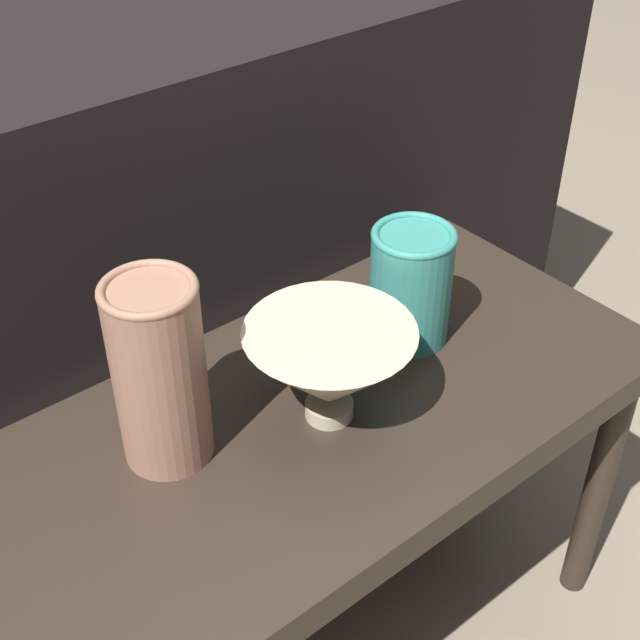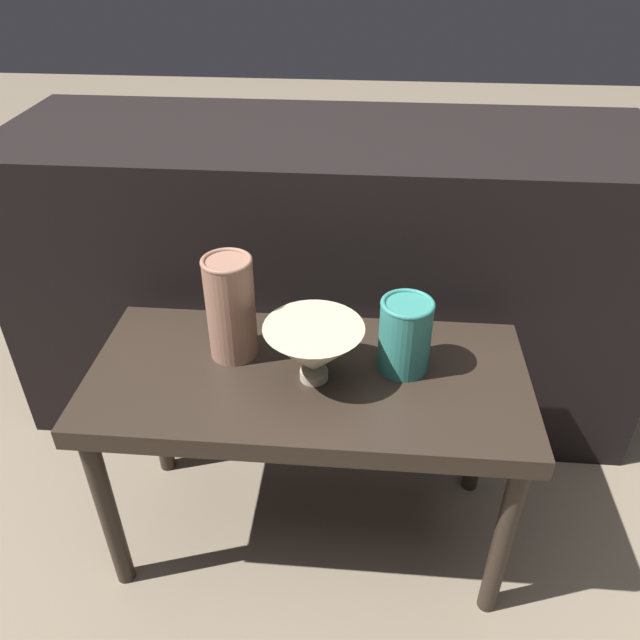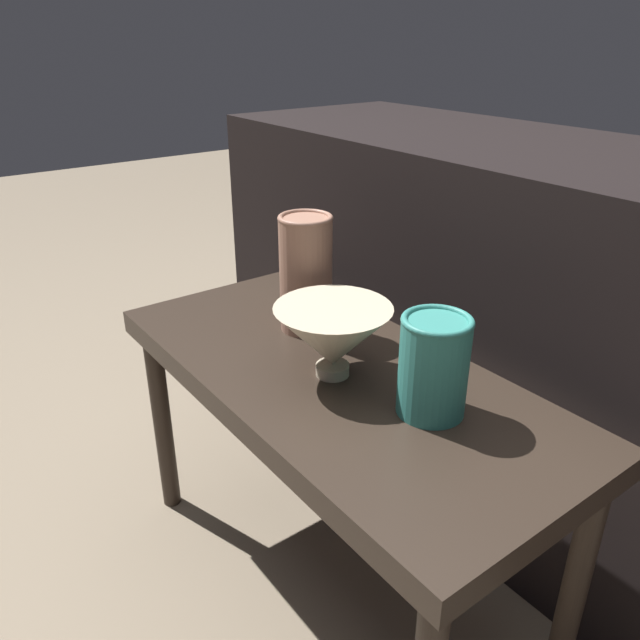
{
  "view_description": "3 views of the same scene",
  "coord_description": "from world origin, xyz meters",
  "views": [
    {
      "loc": [
        -0.43,
        -0.54,
        1.09
      ],
      "look_at": [
        0.02,
        0.01,
        0.56
      ],
      "focal_mm": 50.0,
      "sensor_mm": 36.0,
      "label": 1
    },
    {
      "loc": [
        0.1,
        -0.88,
        1.17
      ],
      "look_at": [
        0.02,
        0.01,
        0.55
      ],
      "focal_mm": 35.0,
      "sensor_mm": 36.0,
      "label": 2
    },
    {
      "loc": [
        0.66,
        -0.52,
        0.93
      ],
      "look_at": [
        -0.0,
        -0.03,
        0.53
      ],
      "focal_mm": 35.0,
      "sensor_mm": 36.0,
      "label": 3
    }
  ],
  "objects": [
    {
      "name": "vase_textured_left",
      "position": [
        -0.14,
        0.05,
        0.55
      ],
      "size": [
        0.09,
        0.09,
        0.2
      ],
      "color": "#996B56",
      "rests_on": "table"
    },
    {
      "name": "table",
      "position": [
        0.0,
        0.0,
        0.39
      ],
      "size": [
        0.8,
        0.37,
        0.44
      ],
      "color": "#2D231C",
      "rests_on": "ground_plane"
    },
    {
      "name": "bowl",
      "position": [
        0.01,
        -0.01,
        0.51
      ],
      "size": [
        0.18,
        0.18,
        0.11
      ],
      "color": "#C1B293",
      "rests_on": "table"
    },
    {
      "name": "vase_colorful_right",
      "position": [
        0.17,
        0.03,
        0.52
      ],
      "size": [
        0.1,
        0.1,
        0.14
      ],
      "color": "teal",
      "rests_on": "table"
    },
    {
      "name": "couch_backdrop",
      "position": [
        0.0,
        0.49,
        0.36
      ],
      "size": [
        1.49,
        0.5,
        0.73
      ],
      "color": "black",
      "rests_on": "ground_plane"
    },
    {
      "name": "ground_plane",
      "position": [
        0.0,
        0.0,
        0.0
      ],
      "size": [
        8.0,
        8.0,
        0.0
      ],
      "primitive_type": "plane",
      "color": "#7F705B"
    }
  ]
}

